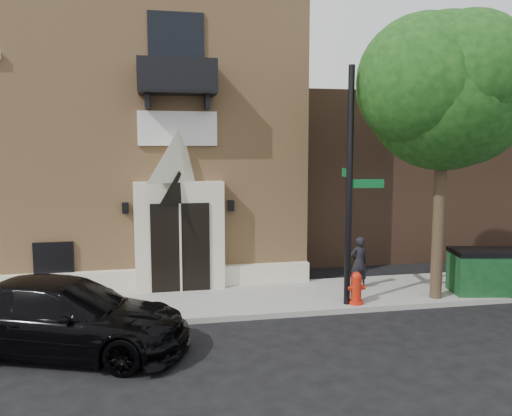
{
  "coord_description": "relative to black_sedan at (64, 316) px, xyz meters",
  "views": [
    {
      "loc": [
        -1.58,
        -11.97,
        4.31
      ],
      "look_at": [
        1.15,
        2.0,
        2.62
      ],
      "focal_mm": 35.0,
      "sensor_mm": 36.0,
      "label": 1
    }
  ],
  "objects": [
    {
      "name": "fire_hydrant",
      "position": [
        7.2,
        1.5,
        -0.2
      ],
      "size": [
        0.5,
        0.4,
        0.88
      ],
      "color": "red",
      "rests_on": "sidewalk"
    },
    {
      "name": "sidewalk",
      "position": [
        4.62,
        2.66,
        -0.71
      ],
      "size": [
        42.0,
        3.0,
        0.15
      ],
      "primitive_type": "cube",
      "color": "gray",
      "rests_on": "ground"
    },
    {
      "name": "pedestrian_near",
      "position": [
        7.89,
        2.97,
        0.15
      ],
      "size": [
        0.61,
        0.44,
        1.56
      ],
      "primitive_type": "imported",
      "rotation": [
        0.0,
        0.0,
        3.26
      ],
      "color": "black",
      "rests_on": "sidewalk"
    },
    {
      "name": "planter",
      "position": [
        3.32,
        3.88,
        -0.26
      ],
      "size": [
        0.75,
        0.67,
        0.75
      ],
      "primitive_type": "imported",
      "rotation": [
        0.0,
        0.0,
        0.13
      ],
      "color": "#3B5828",
      "rests_on": "sidewalk"
    },
    {
      "name": "neighbour_building",
      "position": [
        15.62,
        10.16,
        2.42
      ],
      "size": [
        18.0,
        8.0,
        6.4
      ],
      "primitive_type": "cube",
      "color": "brown",
      "rests_on": "ground"
    },
    {
      "name": "dumpster",
      "position": [
        11.28,
        1.76,
        0.01
      ],
      "size": [
        2.12,
        1.45,
        1.27
      ],
      "rotation": [
        0.0,
        0.0,
        -0.19
      ],
      "color": "#0E3617",
      "rests_on": "sidewalk"
    },
    {
      "name": "street_tree_left",
      "position": [
        9.65,
        1.51,
        5.08
      ],
      "size": [
        4.97,
        4.38,
        7.77
      ],
      "color": "#38281C",
      "rests_on": "sidewalk"
    },
    {
      "name": "black_sedan",
      "position": [
        0.0,
        0.0,
        0.0
      ],
      "size": [
        5.81,
        3.84,
        1.57
      ],
      "primitive_type": "imported",
      "rotation": [
        0.0,
        0.0,
        1.24
      ],
      "color": "black",
      "rests_on": "ground"
    },
    {
      "name": "church",
      "position": [
        0.64,
        9.12,
        3.85
      ],
      "size": [
        12.2,
        11.01,
        9.3
      ],
      "color": "tan",
      "rests_on": "ground"
    },
    {
      "name": "street_sign",
      "position": [
        6.98,
        1.56,
        2.53
      ],
      "size": [
        0.99,
        1.08,
        6.29
      ],
      "rotation": [
        0.0,
        0.0,
        -0.17
      ],
      "color": "black",
      "rests_on": "sidewalk"
    },
    {
      "name": "ground",
      "position": [
        3.62,
        1.16,
        -0.78
      ],
      "size": [
        120.0,
        120.0,
        0.0
      ],
      "primitive_type": "plane",
      "color": "black",
      "rests_on": "ground"
    }
  ]
}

